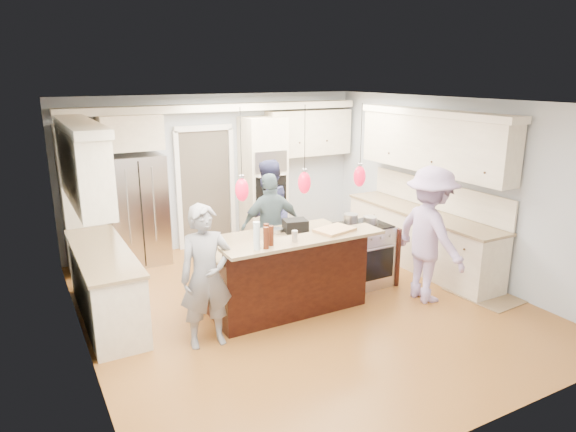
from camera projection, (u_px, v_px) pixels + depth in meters
name	position (u px, v px, depth m)	size (l,w,h in m)	color
ground_plane	(300.00, 302.00, 7.06)	(6.00, 6.00, 0.00)	#A9682E
room_shell	(301.00, 172.00, 6.57)	(5.54, 6.04, 2.72)	#B2BCC6
refrigerator	(137.00, 210.00, 8.33)	(0.90, 0.70, 1.80)	#B7B7BC
oven_column	(263.00, 181.00, 9.35)	(0.72, 0.69, 2.30)	#F1E3C3
back_upper_cabinets	(180.00, 158.00, 8.60)	(5.30, 0.61, 2.54)	#F1E3C3
right_counter_run	(424.00, 203.00, 8.16)	(0.64, 3.10, 2.51)	#F1E3C3
left_cabinets	(97.00, 240.00, 6.32)	(0.64, 2.30, 2.51)	#F1E3C3
kitchen_island	(282.00, 271.00, 6.87)	(2.10, 1.46, 1.12)	black
island_range	(363.00, 254.00, 7.60)	(0.82, 0.71, 0.92)	#B7B7BC
pendant_lights	(304.00, 182.00, 6.03)	(1.75, 0.15, 1.03)	black
person_bar_end	(206.00, 277.00, 5.77)	(0.61, 0.40, 1.67)	slate
person_far_left	(268.00, 213.00, 8.32)	(0.84, 0.65, 1.72)	#292B50
person_far_right	(271.00, 226.00, 7.75)	(0.95, 0.40, 1.62)	slate
person_range_side	(430.00, 235.00, 6.93)	(1.21, 0.69, 1.87)	#AB90C2
floor_rug	(484.00, 295.00, 7.27)	(0.66, 0.97, 0.01)	#957851
water_bottle	(257.00, 236.00, 5.75)	(0.08, 0.08, 0.33)	silver
beer_bottle_a	(271.00, 236.00, 5.90)	(0.06, 0.06, 0.24)	#471C0C
beer_bottle_b	(266.00, 238.00, 5.79)	(0.06, 0.06, 0.25)	#471C0C
beer_bottle_c	(266.00, 234.00, 5.94)	(0.06, 0.06, 0.25)	#471C0C
drink_can	(295.00, 236.00, 6.06)	(0.07, 0.07, 0.13)	#B7B7BC
cutting_board	(335.00, 230.00, 6.46)	(0.47, 0.33, 0.04)	tan
pot_large	(351.00, 218.00, 7.57)	(0.21, 0.21, 0.12)	#B7B7BC
pot_small	(370.00, 220.00, 7.51)	(0.20, 0.20, 0.10)	#B7B7BC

